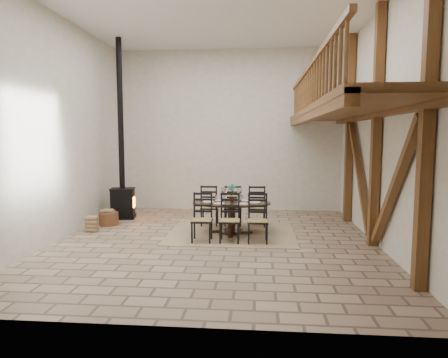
# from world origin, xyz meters

# --- Properties ---
(ground) EXTENTS (8.00, 8.00, 0.00)m
(ground) POSITION_xyz_m (0.00, 0.00, 0.00)
(ground) COLOR tan
(ground) RESTS_ON ground
(room_shell) EXTENTS (7.02, 8.02, 5.01)m
(room_shell) POSITION_xyz_m (1.19, 0.00, 3.01)
(room_shell) COLOR silver
(room_shell) RESTS_ON ground
(rug) EXTENTS (3.00, 2.50, 0.02)m
(rug) POSITION_xyz_m (0.32, 0.76, 0.01)
(rug) COLOR tan
(rug) RESTS_ON ground
(dining_table) EXTENTS (1.87, 2.08, 1.19)m
(dining_table) POSITION_xyz_m (0.32, 0.76, 0.40)
(dining_table) COLOR black
(dining_table) RESTS_ON ground
(wood_stove) EXTENTS (0.74, 0.62, 5.00)m
(wood_stove) POSITION_xyz_m (-2.88, 2.31, 1.12)
(wood_stove) COLOR black
(wood_stove) RESTS_ON ground
(log_basket) EXTENTS (0.51, 0.51, 0.42)m
(log_basket) POSITION_xyz_m (-2.96, 1.42, 0.18)
(log_basket) COLOR brown
(log_basket) RESTS_ON ground
(log_stack) EXTENTS (0.30, 0.22, 0.39)m
(log_stack) POSITION_xyz_m (-3.09, 0.65, 0.20)
(log_stack) COLOR #A4815B
(log_stack) RESTS_ON ground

